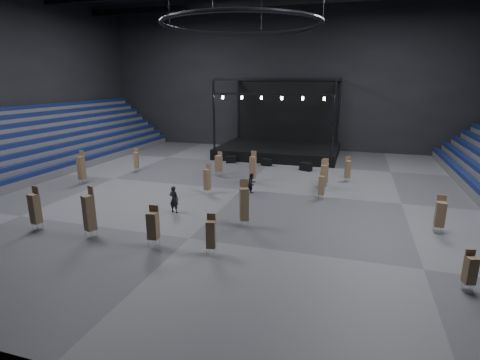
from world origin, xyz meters
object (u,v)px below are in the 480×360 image
(chair_stack_8, at_px, (136,160))
(chair_stack_2, at_px, (219,163))
(chair_stack_4, at_px, (81,167))
(chair_stack_7, at_px, (440,213))
(chair_stack_12, at_px, (324,175))
(flight_case_left, at_px, (231,160))
(chair_stack_9, at_px, (325,172))
(chair_stack_1, at_px, (35,208))
(stage, at_px, (280,143))
(chair_stack_14, at_px, (470,269))
(chair_stack_10, at_px, (207,179))
(crew_member, at_px, (252,183))
(chair_stack_3, at_px, (322,185))
(chair_stack_11, at_px, (253,167))
(man_center, at_px, (174,199))
(chair_stack_5, at_px, (153,225))
(chair_stack_15, at_px, (211,233))
(chair_stack_13, at_px, (89,212))
(flight_case_mid, at_px, (267,162))
(flight_case_right, at_px, (306,167))
(chair_stack_6, at_px, (244,203))
(chair_stack_0, at_px, (348,169))

(chair_stack_8, bearing_deg, chair_stack_2, -14.07)
(chair_stack_2, xyz_separation_m, chair_stack_4, (-10.51, -6.35, 0.26))
(chair_stack_7, height_order, chair_stack_12, chair_stack_12)
(flight_case_left, relative_size, chair_stack_9, 0.46)
(chair_stack_1, xyz_separation_m, chair_stack_2, (6.03, 15.92, -0.14))
(stage, xyz_separation_m, chair_stack_14, (14.00, -28.23, -0.44))
(chair_stack_10, height_order, crew_member, chair_stack_10)
(flight_case_left, height_order, chair_stack_4, chair_stack_4)
(chair_stack_2, distance_m, chair_stack_14, 23.65)
(chair_stack_3, distance_m, chair_stack_11, 7.13)
(chair_stack_4, distance_m, man_center, 11.96)
(chair_stack_9, height_order, chair_stack_10, chair_stack_9)
(chair_stack_2, relative_size, chair_stack_12, 0.92)
(chair_stack_3, xyz_separation_m, chair_stack_5, (-8.04, -11.37, 0.12))
(chair_stack_11, distance_m, chair_stack_15, 14.70)
(stage, distance_m, chair_stack_12, 15.67)
(chair_stack_2, bearing_deg, chair_stack_8, -156.52)
(chair_stack_8, relative_size, man_center, 1.24)
(chair_stack_8, bearing_deg, chair_stack_13, -86.49)
(stage, xyz_separation_m, flight_case_mid, (-0.11, -6.65, -1.08))
(crew_member, bearing_deg, chair_stack_4, 119.01)
(flight_case_right, distance_m, chair_stack_2, 9.05)
(chair_stack_6, bearing_deg, chair_stack_8, 118.44)
(chair_stack_9, bearing_deg, chair_stack_6, -116.98)
(chair_stack_0, bearing_deg, chair_stack_3, -126.10)
(chair_stack_13, bearing_deg, chair_stack_14, 24.50)
(chair_stack_9, distance_m, crew_member, 6.71)
(chair_stack_3, bearing_deg, chair_stack_6, -111.11)
(chair_stack_10, bearing_deg, chair_stack_3, 22.33)
(flight_case_mid, distance_m, chair_stack_3, 12.24)
(chair_stack_2, xyz_separation_m, crew_member, (4.59, -4.71, -0.41))
(flight_case_left, distance_m, chair_stack_5, 22.01)
(chair_stack_5, distance_m, chair_stack_6, 5.79)
(flight_case_left, bearing_deg, chair_stack_10, -80.66)
(chair_stack_11, xyz_separation_m, crew_member, (0.84, -3.38, -0.60))
(flight_case_left, distance_m, chair_stack_14, 28.44)
(chair_stack_14, bearing_deg, crew_member, 123.07)
(chair_stack_5, height_order, chair_stack_6, chair_stack_6)
(flight_case_mid, bearing_deg, chair_stack_9, -44.25)
(chair_stack_4, relative_size, chair_stack_9, 1.21)
(chair_stack_4, xyz_separation_m, chair_stack_9, (20.58, 5.48, -0.23))
(flight_case_left, relative_size, chair_stack_8, 0.48)
(chair_stack_0, height_order, chair_stack_11, chair_stack_11)
(chair_stack_7, bearing_deg, chair_stack_6, -165.78)
(chair_stack_1, relative_size, chair_stack_10, 1.11)
(stage, xyz_separation_m, flight_case_left, (-4.24, -6.41, -1.07))
(flight_case_right, relative_size, chair_stack_6, 0.40)
(chair_stack_3, bearing_deg, chair_stack_4, -166.38)
(stage, bearing_deg, chair_stack_13, -101.15)
(flight_case_right, bearing_deg, chair_stack_3, -75.45)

